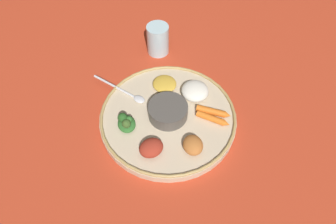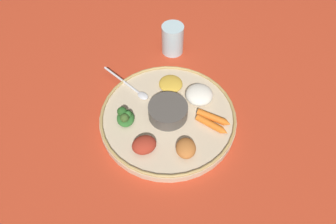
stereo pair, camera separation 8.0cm
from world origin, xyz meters
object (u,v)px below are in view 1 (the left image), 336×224
(greens_pile, at_px, (126,122))
(center_bowl, at_px, (168,111))
(carrot_near_spoon, at_px, (213,119))
(drinking_glass, at_px, (158,41))
(spoon, at_px, (126,93))
(carrot_outer, at_px, (213,112))

(greens_pile, bearing_deg, center_bowl, 73.19)
(carrot_near_spoon, bearing_deg, drinking_glass, 172.10)
(drinking_glass, bearing_deg, spoon, -57.68)
(center_bowl, xyz_separation_m, spoon, (-0.13, -0.05, -0.02))
(carrot_outer, height_order, drinking_glass, drinking_glass)
(greens_pile, bearing_deg, carrot_outer, 65.27)
(carrot_near_spoon, height_order, drinking_glass, drinking_glass)
(center_bowl, distance_m, drinking_glass, 0.28)
(spoon, bearing_deg, carrot_near_spoon, 33.44)
(center_bowl, relative_size, carrot_near_spoon, 1.20)
(spoon, bearing_deg, greens_pile, -30.10)
(spoon, bearing_deg, center_bowl, 22.10)
(spoon, distance_m, greens_pile, 0.11)
(greens_pile, xyz_separation_m, carrot_near_spoon, (0.11, 0.20, -0.01))
(carrot_outer, bearing_deg, drinking_glass, 174.49)
(greens_pile, distance_m, drinking_glass, 0.32)
(greens_pile, height_order, carrot_near_spoon, greens_pile)
(drinking_glass, bearing_deg, carrot_near_spoon, -7.90)
(drinking_glass, bearing_deg, carrot_outer, -5.51)
(greens_pile, height_order, drinking_glass, drinking_glass)
(carrot_outer, bearing_deg, carrot_near_spoon, -42.69)
(carrot_near_spoon, bearing_deg, carrot_outer, 137.31)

